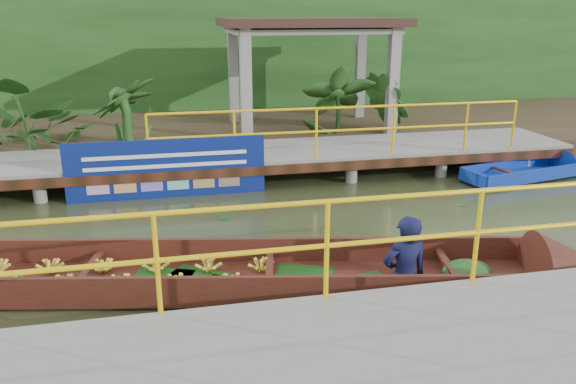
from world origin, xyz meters
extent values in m
plane|color=#2D3319|center=(0.00, 0.00, 0.00)|extent=(80.00, 80.00, 0.00)
cube|color=#2F2517|center=(0.00, 7.50, 0.23)|extent=(30.00, 8.00, 0.45)
cube|color=slate|center=(0.00, 3.50, 0.50)|extent=(16.00, 2.00, 0.15)
cube|color=black|center=(0.00, 2.50, 0.42)|extent=(16.00, 0.12, 0.18)
cylinder|color=yellow|center=(2.75, 2.55, 1.57)|extent=(7.50, 0.05, 0.05)
cylinder|color=yellow|center=(2.75, 2.55, 1.12)|extent=(7.50, 0.05, 0.05)
cylinder|color=yellow|center=(2.75, 2.55, 1.07)|extent=(0.05, 0.05, 1.00)
cylinder|color=slate|center=(-4.00, 4.30, 0.22)|extent=(0.24, 0.24, 0.55)
cylinder|color=slate|center=(-2.00, 2.70, 0.22)|extent=(0.24, 0.24, 0.55)
cylinder|color=slate|center=(-2.00, 4.30, 0.22)|extent=(0.24, 0.24, 0.55)
cylinder|color=slate|center=(0.00, 2.70, 0.22)|extent=(0.24, 0.24, 0.55)
cylinder|color=slate|center=(0.00, 4.30, 0.22)|extent=(0.24, 0.24, 0.55)
cylinder|color=slate|center=(2.00, 2.70, 0.22)|extent=(0.24, 0.24, 0.55)
cylinder|color=slate|center=(2.00, 4.30, 0.22)|extent=(0.24, 0.24, 0.55)
cylinder|color=slate|center=(4.00, 2.70, 0.22)|extent=(0.24, 0.24, 0.55)
cylinder|color=slate|center=(4.00, 4.30, 0.22)|extent=(0.24, 0.24, 0.55)
cylinder|color=slate|center=(6.00, 2.70, 0.22)|extent=(0.24, 0.24, 0.55)
cylinder|color=slate|center=(6.00, 4.30, 0.22)|extent=(0.24, 0.24, 0.55)
cylinder|color=slate|center=(0.00, 2.70, 0.22)|extent=(0.24, 0.24, 0.55)
cylinder|color=yellow|center=(1.00, -3.05, 1.65)|extent=(10.00, 0.05, 0.05)
cylinder|color=yellow|center=(1.00, -3.05, 1.20)|extent=(10.00, 0.05, 0.05)
cylinder|color=yellow|center=(1.00, -3.05, 1.15)|extent=(0.05, 0.05, 1.00)
cube|color=slate|center=(1.20, 5.10, 1.60)|extent=(0.25, 0.25, 2.80)
cube|color=slate|center=(4.80, 5.10, 1.60)|extent=(0.25, 0.25, 2.80)
cube|color=slate|center=(1.20, 7.50, 1.60)|extent=(0.25, 0.25, 2.80)
cube|color=slate|center=(4.80, 7.50, 1.60)|extent=(0.25, 0.25, 2.80)
cube|color=slate|center=(3.00, 6.30, 2.90)|extent=(4.00, 2.60, 0.12)
cube|color=#331F19|center=(3.00, 6.30, 3.10)|extent=(4.40, 3.00, 0.20)
cube|color=#183E13|center=(0.00, 10.00, 2.00)|extent=(30.00, 0.80, 4.00)
cube|color=#36150E|center=(-0.60, -1.25, 0.07)|extent=(9.21, 2.93, 0.07)
cube|color=#36150E|center=(-0.49, -0.69, 0.23)|extent=(9.00, 1.87, 0.39)
cube|color=#36150E|center=(-0.72, -1.81, 0.23)|extent=(9.00, 1.87, 0.39)
ellipsoid|color=#183E13|center=(2.99, -1.97, 0.18)|extent=(0.73, 0.62, 0.30)
imported|color=#0E1136|center=(2.20, -1.82, 0.95)|extent=(0.63, 0.43, 1.69)
cube|color=#0E2C9B|center=(6.53, 2.12, 0.09)|extent=(2.69, 1.29, 0.09)
cube|color=#0E2C9B|center=(6.45, 2.50, 0.19)|extent=(2.54, 0.58, 0.26)
cube|color=#0E2C9B|center=(6.61, 1.74, 0.19)|extent=(2.54, 0.58, 0.26)
cube|color=#0E2C9B|center=(5.26, 1.85, 0.19)|extent=(0.21, 0.77, 0.26)
cone|color=#0E2C9B|center=(7.96, 2.41, 0.14)|extent=(0.65, 0.81, 0.72)
cube|color=black|center=(6.10, 2.03, 0.22)|extent=(0.24, 0.78, 0.04)
cube|color=navy|center=(-0.69, 2.48, 0.55)|extent=(3.67, 0.03, 1.15)
cube|color=white|center=(-0.69, 2.46, 0.82)|extent=(2.98, 0.01, 0.07)
cube|color=white|center=(-0.69, 2.46, 0.62)|extent=(2.98, 0.01, 0.07)
imported|color=#183E13|center=(-3.50, 5.30, 1.38)|extent=(1.49, 1.49, 1.86)
imported|color=#183E13|center=(-1.50, 5.30, 1.38)|extent=(1.49, 1.49, 1.86)
imported|color=#183E13|center=(3.50, 5.30, 1.38)|extent=(1.49, 1.49, 1.86)
imported|color=#183E13|center=(5.00, 5.30, 1.38)|extent=(1.49, 1.49, 1.86)
camera|label=1|loc=(-0.62, -7.84, 3.35)|focal=35.00mm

